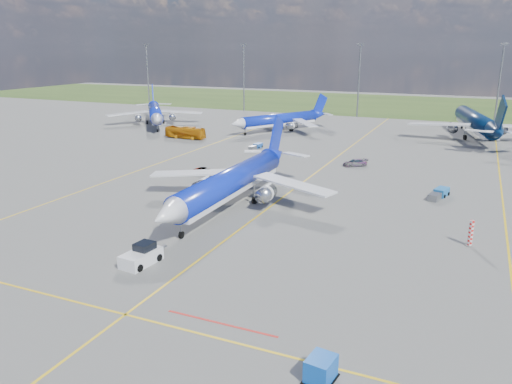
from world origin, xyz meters
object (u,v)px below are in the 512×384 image
at_px(bg_jet_nnw, 280,131).
at_px(service_car_b, 205,171).
at_px(apron_bus, 185,133).
at_px(service_car_c, 355,163).
at_px(bg_jet_n, 474,138).
at_px(main_airliner, 232,206).
at_px(service_car_a, 237,176).
at_px(pushback_tug, 142,256).
at_px(baggage_tug_c, 256,146).
at_px(bg_jet_nw, 156,125).
at_px(uld_container, 321,369).
at_px(warning_post, 471,233).
at_px(baggage_tug_w, 439,194).

height_order(bg_jet_nnw, service_car_b, bg_jet_nnw).
bearing_deg(apron_bus, service_car_c, -103.45).
distance_m(bg_jet_n, main_airliner, 79.11).
bearing_deg(service_car_b, service_car_a, -99.08).
distance_m(bg_jet_nnw, service_car_c, 42.37).
bearing_deg(apron_bus, service_car_a, -134.47).
bearing_deg(main_airliner, apron_bus, 127.81).
distance_m(pushback_tug, service_car_b, 37.66).
distance_m(service_car_a, baggage_tug_c, 27.01).
height_order(pushback_tug, baggage_tug_c, pushback_tug).
bearing_deg(main_airliner, baggage_tug_c, 108.65).
height_order(bg_jet_nw, uld_container, bg_jet_nw).
relative_size(bg_jet_nnw, pushback_tug, 5.34).
bearing_deg(warning_post, service_car_b, 159.07).
relative_size(service_car_c, baggage_tug_c, 1.00).
distance_m(bg_jet_nw, bg_jet_nnw, 36.69).
height_order(bg_jet_nnw, apron_bus, bg_jet_nnw).
bearing_deg(uld_container, service_car_c, 108.84).
xyz_separation_m(uld_container, service_car_b, (-34.89, 46.19, -0.23)).
xyz_separation_m(main_airliner, baggage_tug_c, (-13.61, 39.45, 0.47)).
relative_size(service_car_b, service_car_c, 0.95).
distance_m(warning_post, baggage_tug_c, 61.05).
xyz_separation_m(bg_jet_nnw, pushback_tug, (17.55, -84.58, 0.85)).
xyz_separation_m(service_car_c, baggage_tug_w, (16.11, -15.17, -0.10)).
relative_size(uld_container, service_car_b, 0.48).
bearing_deg(main_airliner, bg_jet_nw, 131.88).
height_order(bg_jet_nnw, service_car_c, bg_jet_nnw).
bearing_deg(main_airliner, bg_jet_nnw, 104.93).
bearing_deg(main_airliner, service_car_a, 112.59).
bearing_deg(bg_jet_nw, uld_container, -86.65).
relative_size(bg_jet_nnw, uld_container, 16.14).
xyz_separation_m(warning_post, service_car_c, (-20.80, 33.60, -0.84)).
xyz_separation_m(service_car_a, service_car_b, (-6.59, 0.88, 0.04)).
xyz_separation_m(service_car_a, service_car_c, (16.05, 17.87, 0.10)).
distance_m(warning_post, main_airliner, 31.19).
bearing_deg(bg_jet_nnw, main_airliner, -45.10).
bearing_deg(bg_jet_n, service_car_a, 45.70).
relative_size(apron_bus, service_car_c, 2.28).
height_order(main_airliner, service_car_b, main_airliner).
bearing_deg(service_car_b, pushback_tug, -162.05).
xyz_separation_m(warning_post, bg_jet_nw, (-84.92, 61.36, -1.50)).
relative_size(main_airliner, pushback_tug, 6.31).
bearing_deg(service_car_c, baggage_tug_w, 11.37).
bearing_deg(pushback_tug, service_car_c, 84.53).
relative_size(bg_jet_nw, pushback_tug, 6.08).
xyz_separation_m(bg_jet_nnw, apron_bus, (-17.11, -19.69, 1.45)).
relative_size(main_airliner, service_car_c, 8.73).
bearing_deg(bg_jet_n, warning_post, 77.53).
bearing_deg(service_car_c, baggage_tug_c, -143.80).
height_order(main_airliner, uld_container, main_airliner).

